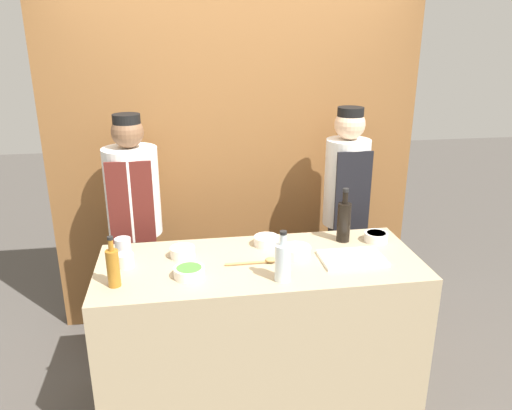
{
  "coord_description": "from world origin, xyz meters",
  "views": [
    {
      "loc": [
        -0.41,
        -2.47,
        2.16
      ],
      "look_at": [
        0.0,
        0.14,
        1.23
      ],
      "focal_mm": 35.0,
      "sensor_mm": 36.0,
      "label": 1
    }
  ],
  "objects_px": {
    "cup_cream": "(126,260)",
    "cup_steel": "(123,247)",
    "chef_left": "(136,228)",
    "bottle_soy": "(344,221)",
    "sauce_bowl_orange": "(296,251)",
    "sauce_bowl_brown": "(183,252)",
    "sauce_bowl_yellow": "(376,236)",
    "bottle_amber": "(113,267)",
    "chef_right": "(344,213)",
    "sauce_bowl_green": "(189,272)",
    "wooden_spoon": "(260,261)",
    "bottle_clear": "(283,261)",
    "cutting_board": "(352,258)",
    "sauce_bowl_white": "(267,240)"
  },
  "relations": [
    {
      "from": "sauce_bowl_green",
      "to": "sauce_bowl_white",
      "type": "height_order",
      "value": "sauce_bowl_white"
    },
    {
      "from": "chef_left",
      "to": "chef_right",
      "type": "distance_m",
      "value": 1.45
    },
    {
      "from": "chef_left",
      "to": "cup_steel",
      "type": "bearing_deg",
      "value": -92.94
    },
    {
      "from": "cup_cream",
      "to": "chef_left",
      "type": "height_order",
      "value": "chef_left"
    },
    {
      "from": "bottle_amber",
      "to": "wooden_spoon",
      "type": "xyz_separation_m",
      "value": [
        0.76,
        0.13,
        -0.09
      ]
    },
    {
      "from": "bottle_clear",
      "to": "chef_left",
      "type": "height_order",
      "value": "chef_left"
    },
    {
      "from": "sauce_bowl_yellow",
      "to": "chef_left",
      "type": "bearing_deg",
      "value": 159.29
    },
    {
      "from": "sauce_bowl_yellow",
      "to": "sauce_bowl_green",
      "type": "bearing_deg",
      "value": -165.84
    },
    {
      "from": "sauce_bowl_yellow",
      "to": "chef_right",
      "type": "xyz_separation_m",
      "value": [
        -0.01,
        0.55,
        -0.05
      ]
    },
    {
      "from": "sauce_bowl_brown",
      "to": "sauce_bowl_white",
      "type": "distance_m",
      "value": 0.5
    },
    {
      "from": "sauce_bowl_orange",
      "to": "cup_steel",
      "type": "height_order",
      "value": "cup_steel"
    },
    {
      "from": "cup_steel",
      "to": "bottle_amber",
      "type": "bearing_deg",
      "value": -91.77
    },
    {
      "from": "wooden_spoon",
      "to": "cup_cream",
      "type": "bearing_deg",
      "value": 174.22
    },
    {
      "from": "bottle_soy",
      "to": "sauce_bowl_orange",
      "type": "bearing_deg",
      "value": -153.86
    },
    {
      "from": "sauce_bowl_brown",
      "to": "sauce_bowl_green",
      "type": "relative_size",
      "value": 0.87
    },
    {
      "from": "cup_cream",
      "to": "chef_left",
      "type": "xyz_separation_m",
      "value": [
        0.0,
        0.67,
        -0.08
      ]
    },
    {
      "from": "bottle_soy",
      "to": "wooden_spoon",
      "type": "height_order",
      "value": "bottle_soy"
    },
    {
      "from": "sauce_bowl_yellow",
      "to": "cup_steel",
      "type": "xyz_separation_m",
      "value": [
        -1.49,
        0.03,
        0.02
      ]
    },
    {
      "from": "sauce_bowl_white",
      "to": "bottle_amber",
      "type": "relative_size",
      "value": 0.56
    },
    {
      "from": "bottle_amber",
      "to": "bottle_clear",
      "type": "distance_m",
      "value": 0.84
    },
    {
      "from": "sauce_bowl_brown",
      "to": "chef_left",
      "type": "bearing_deg",
      "value": 117.15
    },
    {
      "from": "sauce_bowl_brown",
      "to": "sauce_bowl_orange",
      "type": "distance_m",
      "value": 0.64
    },
    {
      "from": "sauce_bowl_orange",
      "to": "bottle_clear",
      "type": "bearing_deg",
      "value": -116.68
    },
    {
      "from": "chef_left",
      "to": "chef_right",
      "type": "bearing_deg",
      "value": 0.0
    },
    {
      "from": "chef_right",
      "to": "bottle_soy",
      "type": "bearing_deg",
      "value": -109.68
    },
    {
      "from": "bottle_soy",
      "to": "chef_left",
      "type": "xyz_separation_m",
      "value": [
        -1.27,
        0.51,
        -0.17
      ]
    },
    {
      "from": "sauce_bowl_green",
      "to": "chef_left",
      "type": "height_order",
      "value": "chef_left"
    },
    {
      "from": "sauce_bowl_brown",
      "to": "sauce_bowl_yellow",
      "type": "xyz_separation_m",
      "value": [
        1.16,
        0.04,
        -0.0
      ]
    },
    {
      "from": "cutting_board",
      "to": "chef_left",
      "type": "relative_size",
      "value": 0.21
    },
    {
      "from": "sauce_bowl_yellow",
      "to": "sauce_bowl_white",
      "type": "xyz_separation_m",
      "value": [
        -0.66,
        0.05,
        0.0
      ]
    },
    {
      "from": "sauce_bowl_yellow",
      "to": "bottle_soy",
      "type": "bearing_deg",
      "value": 168.1
    },
    {
      "from": "chef_left",
      "to": "sauce_bowl_orange",
      "type": "bearing_deg",
      "value": -35.52
    },
    {
      "from": "chef_right",
      "to": "sauce_bowl_orange",
      "type": "bearing_deg",
      "value": -127.16
    },
    {
      "from": "sauce_bowl_orange",
      "to": "bottle_clear",
      "type": "relative_size",
      "value": 0.61
    },
    {
      "from": "sauce_bowl_orange",
      "to": "cup_steel",
      "type": "distance_m",
      "value": 0.98
    },
    {
      "from": "cutting_board",
      "to": "cup_steel",
      "type": "distance_m",
      "value": 1.29
    },
    {
      "from": "bottle_amber",
      "to": "cup_cream",
      "type": "height_order",
      "value": "bottle_amber"
    },
    {
      "from": "sauce_bowl_yellow",
      "to": "bottle_soy",
      "type": "relative_size",
      "value": 0.42
    },
    {
      "from": "sauce_bowl_orange",
      "to": "wooden_spoon",
      "type": "relative_size",
      "value": 0.58
    },
    {
      "from": "sauce_bowl_green",
      "to": "bottle_soy",
      "type": "relative_size",
      "value": 0.48
    },
    {
      "from": "sauce_bowl_brown",
      "to": "bottle_amber",
      "type": "xyz_separation_m",
      "value": [
        -0.34,
        -0.28,
        0.07
      ]
    },
    {
      "from": "chef_right",
      "to": "bottle_amber",
      "type": "bearing_deg",
      "value": -149.48
    },
    {
      "from": "chef_left",
      "to": "bottle_soy",
      "type": "bearing_deg",
      "value": -21.98
    },
    {
      "from": "cup_cream",
      "to": "cup_steel",
      "type": "bearing_deg",
      "value": 99.52
    },
    {
      "from": "sauce_bowl_white",
      "to": "cutting_board",
      "type": "height_order",
      "value": "sauce_bowl_white"
    },
    {
      "from": "bottle_clear",
      "to": "cutting_board",
      "type": "bearing_deg",
      "value": 21.27
    },
    {
      "from": "bottle_amber",
      "to": "cup_steel",
      "type": "distance_m",
      "value": 0.36
    },
    {
      "from": "sauce_bowl_brown",
      "to": "cutting_board",
      "type": "bearing_deg",
      "value": -11.35
    },
    {
      "from": "sauce_bowl_orange",
      "to": "cup_steel",
      "type": "bearing_deg",
      "value": 171.02
    },
    {
      "from": "sauce_bowl_green",
      "to": "wooden_spoon",
      "type": "xyz_separation_m",
      "value": [
        0.39,
        0.09,
        -0.02
      ]
    }
  ]
}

